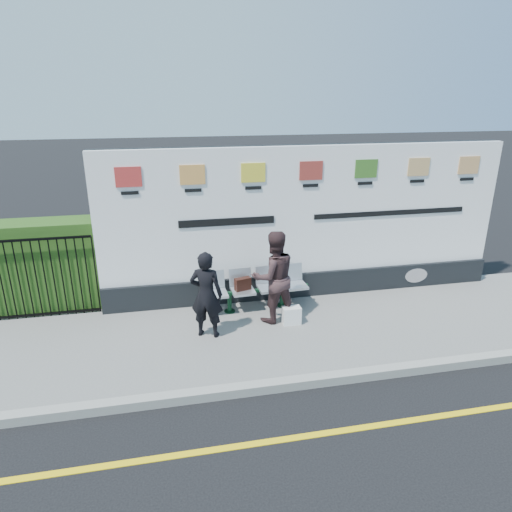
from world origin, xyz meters
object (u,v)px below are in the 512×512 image
at_px(woman_right, 274,277).
at_px(woman_left, 206,295).
at_px(billboard, 307,233).
at_px(bench, 256,298).

bearing_deg(woman_right, woman_left, 6.04).
distance_m(billboard, woman_right, 1.40).
xyz_separation_m(billboard, woman_right, (-0.91, -0.97, -0.45)).
relative_size(billboard, woman_left, 5.29).
distance_m(billboard, woman_left, 2.56).
bearing_deg(bench, woman_right, -69.32).
xyz_separation_m(billboard, woman_left, (-2.14, -1.29, -0.54)).
relative_size(woman_left, woman_right, 0.89).
bearing_deg(woman_left, woman_right, -144.93).
xyz_separation_m(woman_left, woman_right, (1.23, 0.32, 0.09)).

